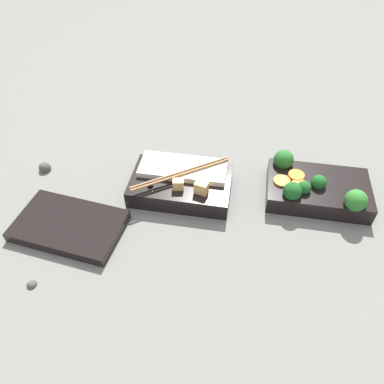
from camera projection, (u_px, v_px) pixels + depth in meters
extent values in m
plane|color=slate|center=(248.00, 194.00, 0.77)|extent=(3.00, 3.00, 0.00)
cube|color=black|center=(317.00, 190.00, 0.75)|extent=(0.20, 0.12, 0.04)
sphere|color=#236023|center=(284.00, 160.00, 0.77)|extent=(0.04, 0.04, 0.04)
sphere|color=#19511E|center=(319.00, 183.00, 0.73)|extent=(0.03, 0.03, 0.03)
sphere|color=#19511E|center=(293.00, 191.00, 0.71)|extent=(0.04, 0.04, 0.04)
sphere|color=#19511E|center=(304.00, 188.00, 0.72)|extent=(0.03, 0.03, 0.03)
sphere|color=#2D7028|center=(356.00, 200.00, 0.69)|extent=(0.04, 0.04, 0.04)
cylinder|color=orange|center=(282.00, 181.00, 0.74)|extent=(0.04, 0.04, 0.01)
cylinder|color=orange|center=(300.00, 184.00, 0.73)|extent=(0.04, 0.04, 0.01)
cylinder|color=orange|center=(296.00, 176.00, 0.75)|extent=(0.04, 0.04, 0.01)
cube|color=black|center=(181.00, 186.00, 0.76)|extent=(0.20, 0.12, 0.04)
cube|color=silver|center=(183.00, 168.00, 0.76)|extent=(0.18, 0.07, 0.01)
cube|color=#EAB266|center=(201.00, 188.00, 0.71)|extent=(0.03, 0.02, 0.02)
cube|color=#EAB266|center=(178.00, 184.00, 0.72)|extent=(0.02, 0.02, 0.02)
sphere|color=#4C1E4C|center=(150.00, 183.00, 0.73)|extent=(0.01, 0.01, 0.01)
cylinder|color=olive|center=(180.00, 172.00, 0.74)|extent=(0.17, 0.12, 0.01)
cylinder|color=olive|center=(181.00, 175.00, 0.73)|extent=(0.17, 0.12, 0.01)
cube|color=black|center=(69.00, 226.00, 0.70)|extent=(0.21, 0.14, 0.02)
sphere|color=#474442|center=(44.00, 168.00, 0.81)|extent=(0.03, 0.03, 0.03)
sphere|color=#474442|center=(31.00, 284.00, 0.62)|extent=(0.02, 0.02, 0.02)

